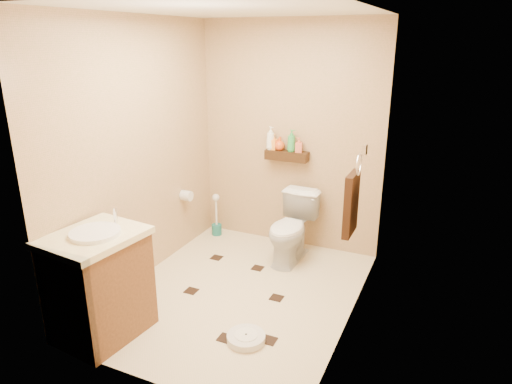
% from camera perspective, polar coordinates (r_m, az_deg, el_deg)
% --- Properties ---
extents(ground, '(2.50, 2.50, 0.00)m').
position_cam_1_polar(ground, '(4.24, -2.19, -12.55)').
color(ground, beige).
rests_on(ground, ground).
extents(wall_back, '(2.00, 0.04, 2.40)m').
position_cam_1_polar(wall_back, '(4.88, 4.25, 6.82)').
color(wall_back, tan).
rests_on(wall_back, ground).
extents(wall_front, '(2.00, 0.04, 2.40)m').
position_cam_1_polar(wall_front, '(2.76, -14.17, -3.09)').
color(wall_front, tan).
rests_on(wall_front, ground).
extents(wall_left, '(0.04, 2.50, 2.40)m').
position_cam_1_polar(wall_left, '(4.29, -14.46, 4.65)').
color(wall_left, tan).
rests_on(wall_left, ground).
extents(wall_right, '(0.04, 2.50, 2.40)m').
position_cam_1_polar(wall_right, '(3.44, 12.62, 1.38)').
color(wall_right, tan).
rests_on(wall_right, ground).
extents(ceiling, '(2.00, 2.50, 0.02)m').
position_cam_1_polar(ceiling, '(3.63, -2.68, 21.85)').
color(ceiling, silver).
rests_on(ceiling, wall_back).
extents(wall_shelf, '(0.46, 0.14, 0.10)m').
position_cam_1_polar(wall_shelf, '(4.85, 3.87, 4.57)').
color(wall_shelf, '#37240F').
rests_on(wall_shelf, wall_back).
extents(floor_accents, '(1.15, 1.28, 0.01)m').
position_cam_1_polar(floor_accents, '(4.21, -2.20, -12.74)').
color(floor_accents, black).
rests_on(floor_accents, ground).
extents(toilet, '(0.42, 0.70, 0.70)m').
position_cam_1_polar(toilet, '(4.70, 4.43, -4.56)').
color(toilet, white).
rests_on(toilet, ground).
extents(vanity, '(0.64, 0.75, 0.97)m').
position_cam_1_polar(vanity, '(3.72, -18.99, -10.77)').
color(vanity, brown).
rests_on(vanity, ground).
extents(bathroom_scale, '(0.37, 0.37, 0.06)m').
position_cam_1_polar(bathroom_scale, '(3.65, -1.25, -17.76)').
color(bathroom_scale, silver).
rests_on(bathroom_scale, ground).
extents(toilet_brush, '(0.12, 0.12, 0.50)m').
position_cam_1_polar(toilet_brush, '(5.35, -4.96, -3.57)').
color(toilet_brush, '#1A6B66').
rests_on(toilet_brush, ground).
extents(towel_ring, '(0.12, 0.30, 0.76)m').
position_cam_1_polar(towel_ring, '(3.77, 11.89, -1.12)').
color(towel_ring, silver).
rests_on(towel_ring, wall_right).
extents(toilet_paper, '(0.12, 0.11, 0.12)m').
position_cam_1_polar(toilet_paper, '(4.93, -8.70, -0.45)').
color(toilet_paper, silver).
rests_on(toilet_paper, wall_left).
extents(bottle_a, '(0.13, 0.13, 0.25)m').
position_cam_1_polar(bottle_a, '(4.87, 1.84, 6.77)').
color(bottle_a, white).
rests_on(bottle_a, wall_shelf).
extents(bottle_b, '(0.08, 0.08, 0.17)m').
position_cam_1_polar(bottle_b, '(4.87, 2.21, 6.28)').
color(bottle_b, '#FF9B35').
rests_on(bottle_b, wall_shelf).
extents(bottle_c, '(0.14, 0.14, 0.14)m').
position_cam_1_polar(bottle_c, '(4.85, 2.98, 6.07)').
color(bottle_c, '#D44C18').
rests_on(bottle_c, wall_shelf).
extents(bottle_d, '(0.10, 0.10, 0.23)m').
position_cam_1_polar(bottle_d, '(4.79, 4.46, 6.43)').
color(bottle_d, green).
rests_on(bottle_d, wall_shelf).
extents(bottle_e, '(0.08, 0.08, 0.15)m').
position_cam_1_polar(bottle_e, '(4.77, 5.38, 5.88)').
color(bottle_e, '#DF694A').
rests_on(bottle_e, wall_shelf).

